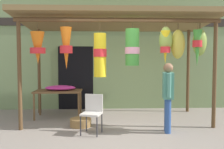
% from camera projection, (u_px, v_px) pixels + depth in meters
% --- Properties ---
extents(ground_plane, '(30.00, 30.00, 0.00)m').
position_uv_depth(ground_plane, '(117.00, 129.00, 5.86)').
color(ground_plane, gray).
extents(shop_facade, '(10.07, 0.29, 4.46)m').
position_uv_depth(shop_facade, '(112.00, 40.00, 8.21)').
color(shop_facade, '#7A9360').
rests_on(shop_facade, ground_plane).
extents(market_stall_canopy, '(4.97, 2.31, 2.77)m').
position_uv_depth(market_stall_canopy, '(119.00, 30.00, 6.41)').
color(market_stall_canopy, brown).
rests_on(market_stall_canopy, ground_plane).
extents(display_table, '(1.26, 0.73, 0.75)m').
position_uv_depth(display_table, '(58.00, 93.00, 6.96)').
color(display_table, brown).
rests_on(display_table, ground_plane).
extents(flower_heap_on_table, '(0.83, 0.58, 0.13)m').
position_uv_depth(flower_heap_on_table, '(61.00, 88.00, 7.02)').
color(flower_heap_on_table, '#D13399').
rests_on(flower_heap_on_table, display_table).
extents(folding_chair, '(0.50, 0.50, 0.84)m').
position_uv_depth(folding_chair, '(93.00, 110.00, 5.53)').
color(folding_chair, beige).
rests_on(folding_chair, ground_plane).
extents(wicker_basket_by_table, '(0.51, 0.51, 0.19)m').
position_uv_depth(wicker_basket_by_table, '(81.00, 122.00, 6.09)').
color(wicker_basket_by_table, olive).
rests_on(wicker_basket_by_table, ground_plane).
extents(vendor_in_orange, '(0.28, 0.59, 1.53)m').
position_uv_depth(vendor_in_orange, '(168.00, 92.00, 5.58)').
color(vendor_in_orange, '#2D5193').
rests_on(vendor_in_orange, ground_plane).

